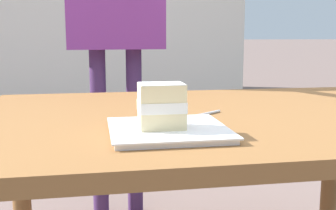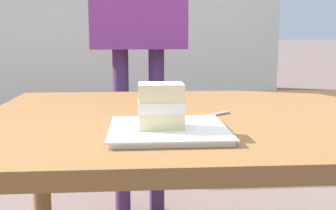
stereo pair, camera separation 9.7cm
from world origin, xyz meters
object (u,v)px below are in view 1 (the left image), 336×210
(patio_table, at_px, (218,139))
(dessert_fork, at_px, (198,115))
(cake_slice, at_px, (161,106))
(dessert_plate, at_px, (168,130))

(patio_table, distance_m, dessert_fork, 0.13)
(cake_slice, xyz_separation_m, dessert_fork, (-0.14, -0.19, -0.06))
(patio_table, relative_size, dessert_plate, 5.24)
(cake_slice, bearing_deg, patio_table, -130.50)
(cake_slice, distance_m, dessert_fork, 0.24)
(dessert_plate, relative_size, dessert_fork, 1.87)
(dessert_plate, xyz_separation_m, cake_slice, (0.02, 0.01, 0.06))
(cake_slice, relative_size, dessert_fork, 0.72)
(patio_table, height_order, dessert_fork, dessert_fork)
(patio_table, bearing_deg, dessert_fork, 37.29)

